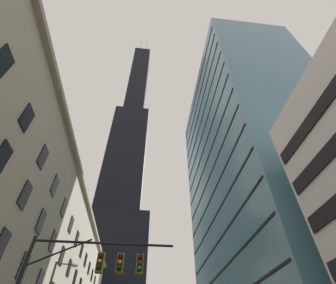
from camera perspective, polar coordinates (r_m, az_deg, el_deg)
station_building at (r=45.58m, az=-33.82°, el=-24.42°), size 17.96×70.64×23.80m
dark_skyscraper at (r=117.40m, az=-10.84°, el=-9.90°), size 27.01×27.01×223.75m
glass_office_midrise at (r=50.42m, az=19.23°, el=-7.20°), size 17.61×36.10×59.51m
traffic_signal_mast at (r=15.67m, az=-18.05°, el=-27.74°), size 8.39×0.63×7.26m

